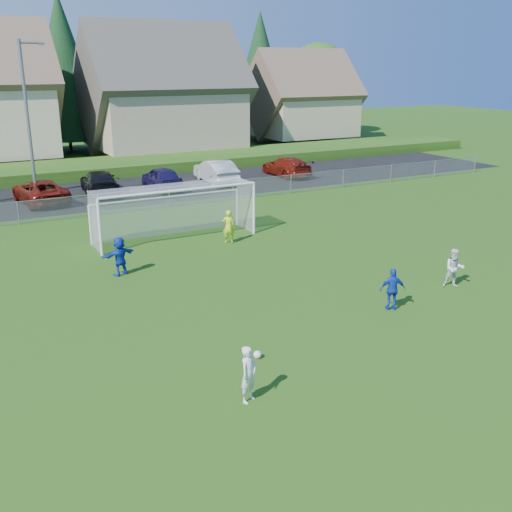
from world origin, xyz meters
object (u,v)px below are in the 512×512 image
object	(u,v)px
car_g	(286,167)
soccer_goal	(173,204)
player_blue_a	(393,289)
goalkeeper	(229,227)
player_white_a	(249,374)
car_e	(162,178)
car_d	(100,182)
car_c	(40,191)
player_white_b	(454,268)
car_f	(216,171)
player_blue_b	(120,256)
soccer_ball	(257,355)

from	to	relation	value
car_g	soccer_goal	distance (m)	17.24
player_blue_a	goalkeeper	size ratio (longest dim) A/B	0.94
player_white_a	soccer_goal	bearing A→B (deg)	45.98
car_e	car_d	bearing A→B (deg)	-4.46
player_white_a	car_c	size ratio (longest dim) A/B	0.29
player_white_b	car_f	xyz separation A→B (m)	(0.79, 22.32, 0.06)
player_blue_b	soccer_goal	size ratio (longest dim) A/B	0.20
soccer_ball	car_f	size ratio (longest dim) A/B	0.05
goalkeeper	car_f	size ratio (longest dim) A/B	0.32
player_blue_a	car_d	world-z (taller)	car_d
car_g	soccer_goal	xyz separation A→B (m)	(-12.93, -11.36, 0.94)
player_white_b	goalkeeper	bearing A→B (deg)	153.51
goalkeeper	car_c	size ratio (longest dim) A/B	0.31
player_blue_b	goalkeeper	size ratio (longest dim) A/B	0.99
car_f	car_e	bearing A→B (deg)	8.95
player_white_a	player_white_b	size ratio (longest dim) A/B	1.00
soccer_ball	player_blue_b	size ratio (longest dim) A/B	0.15
player_blue_b	car_d	bearing A→B (deg)	-118.07
soccer_ball	player_blue_b	bearing A→B (deg)	99.11
player_white_b	player_blue_b	size ratio (longest dim) A/B	0.95
car_d	car_g	bearing A→B (deg)	-173.43
soccer_ball	player_white_b	world-z (taller)	player_white_b
player_blue_b	car_d	xyz separation A→B (m)	(3.13, 15.35, -0.03)
player_blue_a	car_e	bearing A→B (deg)	-65.43
soccer_ball	car_g	size ratio (longest dim) A/B	0.05
player_white_a	player_white_b	world-z (taller)	same
car_g	goalkeeper	bearing A→B (deg)	50.09
player_blue_b	soccer_goal	bearing A→B (deg)	-149.97
player_blue_a	car_f	xyz separation A→B (m)	(4.16, 22.92, 0.06)
soccer_ball	player_blue_b	world-z (taller)	player_blue_b
car_f	car_d	bearing A→B (deg)	2.99
player_white_a	goalkeeper	size ratio (longest dim) A/B	0.94
car_f	soccer_goal	size ratio (longest dim) A/B	0.63
player_blue_b	player_white_b	bearing A→B (deg)	129.20
soccer_ball	car_e	size ratio (longest dim) A/B	0.05
player_white_a	soccer_goal	world-z (taller)	soccer_goal
soccer_ball	player_blue_a	xyz separation A→B (m)	(5.52, 0.92, 0.60)
player_white_b	car_e	bearing A→B (deg)	133.94
car_f	soccer_goal	bearing A→B (deg)	60.29
player_blue_b	goalkeeper	distance (m)	5.85
goalkeeper	car_d	world-z (taller)	goalkeeper
player_blue_b	player_white_a	bearing A→B (deg)	74.25
soccer_ball	player_blue_a	bearing A→B (deg)	9.44
car_c	car_g	world-z (taller)	car_c
car_c	goalkeeper	bearing A→B (deg)	109.50
car_g	soccer_ball	bearing A→B (deg)	57.15
player_white_a	car_f	bearing A→B (deg)	36.78
player_white_a	player_blue_b	size ratio (longest dim) A/B	0.95
player_white_b	car_c	bearing A→B (deg)	152.36
player_blue_a	car_g	size ratio (longest dim) A/B	0.30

